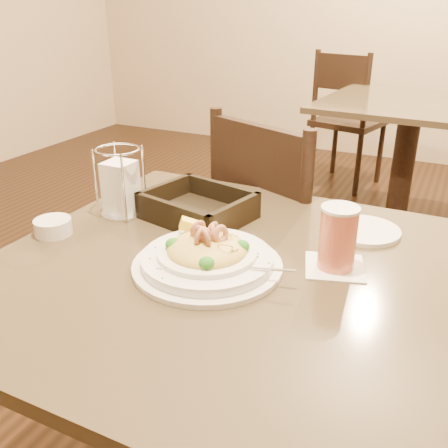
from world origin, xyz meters
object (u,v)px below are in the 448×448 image
at_px(drink_glass, 338,238).
at_px(napkin_caddy, 121,186).
at_px(main_table, 220,357).
at_px(dining_chair_far, 346,116).
at_px(dining_chair_near, 283,245).
at_px(background_table, 406,145).
at_px(side_plate, 364,230).
at_px(bread_basket, 198,209).
at_px(pasta_bowl, 207,256).
at_px(butter_ramekin, 53,227).

height_order(drink_glass, napkin_caddy, napkin_caddy).
distance_m(main_table, dining_chair_far, 2.66).
bearing_deg(dining_chair_near, napkin_caddy, 82.99).
xyz_separation_m(dining_chair_near, napkin_caddy, (-0.27, -0.47, 0.31)).
bearing_deg(drink_glass, background_table, 92.64).
bearing_deg(background_table, napkin_caddy, -103.44).
relative_size(dining_chair_near, dining_chair_far, 1.00).
distance_m(main_table, side_plate, 0.43).
bearing_deg(dining_chair_near, dining_chair_far, -59.46).
height_order(drink_glass, bread_basket, drink_glass).
distance_m(pasta_bowl, butter_ramekin, 0.39).
bearing_deg(drink_glass, bread_basket, 164.87).
relative_size(side_plate, butter_ramekin, 1.97).
xyz_separation_m(dining_chair_near, butter_ramekin, (-0.33, -0.63, 0.26)).
bearing_deg(drink_glass, butter_ramekin, -168.26).
bearing_deg(butter_ramekin, drink_glass, 11.74).
bearing_deg(side_plate, dining_chair_far, 103.79).
xyz_separation_m(pasta_bowl, napkin_caddy, (-0.32, 0.15, 0.04)).
xyz_separation_m(dining_chair_far, bread_basket, (0.20, -2.45, 0.26)).
bearing_deg(drink_glass, side_plate, 84.70).
bearing_deg(dining_chair_far, napkin_caddy, 103.43).
bearing_deg(side_plate, drink_glass, -95.30).
xyz_separation_m(main_table, butter_ramekin, (-0.40, -0.04, 0.25)).
bearing_deg(napkin_caddy, background_table, 76.56).
xyz_separation_m(main_table, napkin_caddy, (-0.33, 0.13, 0.31)).
distance_m(bread_basket, side_plate, 0.39).
xyz_separation_m(bread_basket, side_plate, (0.38, 0.09, -0.02)).
bearing_deg(butter_ramekin, side_plate, 26.73).
relative_size(main_table, side_plate, 5.51).
bearing_deg(bread_basket, dining_chair_far, 94.63).
bearing_deg(pasta_bowl, napkin_caddy, 154.48).
bearing_deg(butter_ramekin, bread_basket, 42.09).
distance_m(main_table, butter_ramekin, 0.47).
distance_m(bread_basket, butter_ramekin, 0.34).
bearing_deg(dining_chair_near, side_plate, 155.78).
height_order(main_table, drink_glass, drink_glass).
distance_m(background_table, dining_chair_far, 0.77).
relative_size(main_table, napkin_caddy, 5.32).
distance_m(drink_glass, napkin_caddy, 0.54).
relative_size(background_table, pasta_bowl, 2.91).
bearing_deg(main_table, drink_glass, 22.39).
bearing_deg(napkin_caddy, main_table, -20.75).
bearing_deg(bread_basket, pasta_bowl, -57.13).
relative_size(main_table, background_table, 0.94).
relative_size(bread_basket, butter_ramekin, 3.29).
distance_m(main_table, pasta_bowl, 0.26).
bearing_deg(main_table, butter_ramekin, -174.31).
relative_size(drink_glass, napkin_caddy, 0.85).
bearing_deg(dining_chair_near, drink_glass, 141.42).
height_order(pasta_bowl, drink_glass, drink_glass).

